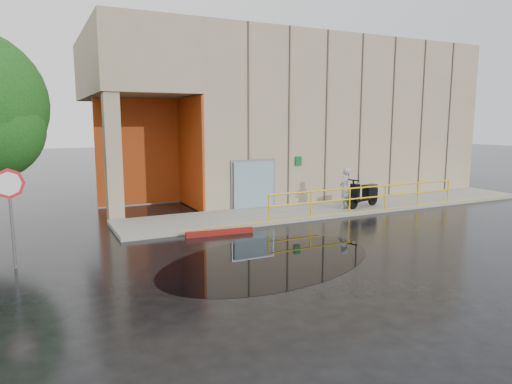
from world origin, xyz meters
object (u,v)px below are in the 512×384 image
stop_sign (10,197)px  red_curb (220,232)px  scooter (364,187)px  person (345,188)px

stop_sign → red_curb: stop_sign is taller
scooter → person: bearing=155.0°
stop_sign → red_curb: (6.26, 1.00, -1.87)m
scooter → red_curb: 7.50m
scooter → stop_sign: bearing=175.1°
scooter → stop_sign: 13.81m
person → red_curb: bearing=-16.1°
person → scooter: person is taller
person → red_curb: person is taller
person → stop_sign: size_ratio=0.66×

